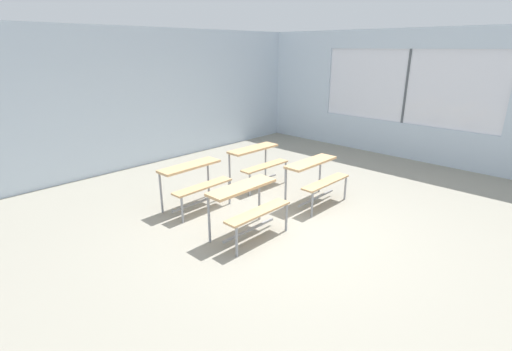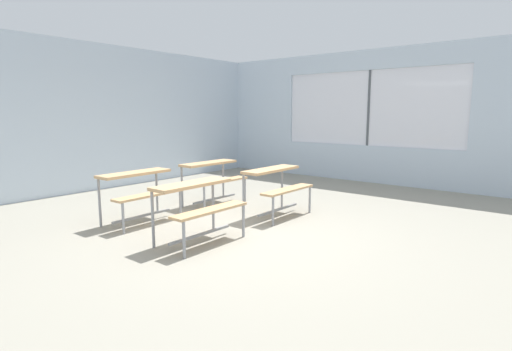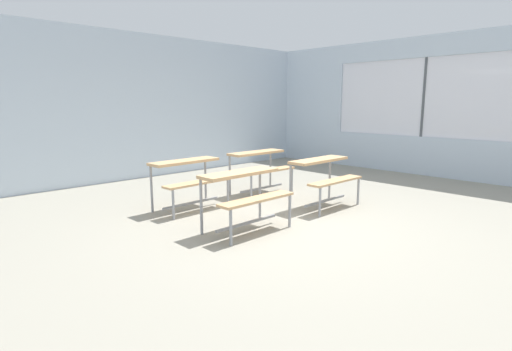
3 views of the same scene
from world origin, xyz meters
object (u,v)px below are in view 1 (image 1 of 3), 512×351
Objects in this scene: desk_bench_r1c1 at (257,158)px; desk_bench_r1c0 at (194,176)px; desk_bench_r0c0 at (248,200)px; desk_bench_r0c1 at (316,172)px.

desk_bench_r1c0 is at bearing -178.72° from desk_bench_r1c1.
desk_bench_r1c1 is (1.52, 0.01, 0.00)m from desk_bench_r1c0.
desk_bench_r0c0 and desk_bench_r1c1 have the same top height.
desk_bench_r0c1 is 0.99× the size of desk_bench_r1c1.
desk_bench_r0c1 is at bearing -41.66° from desk_bench_r1c0.
desk_bench_r0c1 is 2.05m from desk_bench_r1c0.
desk_bench_r1c0 is at bearing 86.53° from desk_bench_r0c0.
desk_bench_r1c1 is (-0.05, 1.34, 0.00)m from desk_bench_r0c1.
desk_bench_r0c1 and desk_bench_r1c1 have the same top height.
desk_bench_r0c0 is 0.99× the size of desk_bench_r1c1.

